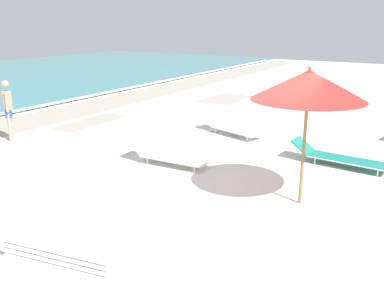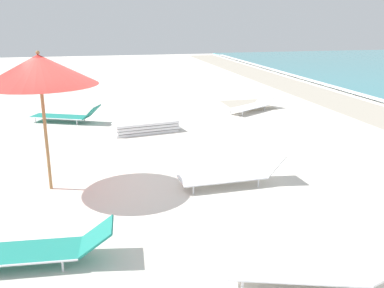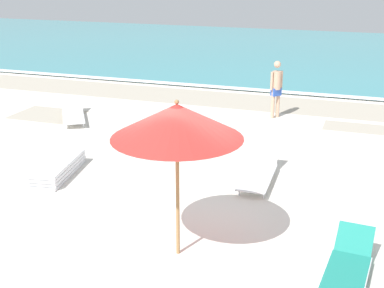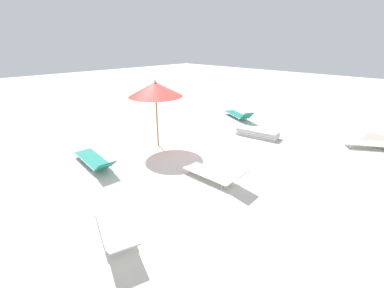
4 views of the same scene
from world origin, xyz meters
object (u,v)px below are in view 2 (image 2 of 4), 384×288
at_px(sun_lounger_under_umbrella, 66,116).
at_px(sun_lounger_mid_beach_solo, 252,105).
at_px(beach_umbrella, 39,70).
at_px(sun_lounger_near_water_left, 315,268).
at_px(sun_lounger_mid_beach_pair_a, 233,174).
at_px(lounger_stack, 146,127).
at_px(sun_lounger_near_water_right, 26,250).

bearing_deg(sun_lounger_under_umbrella, sun_lounger_mid_beach_solo, 116.94).
relative_size(beach_umbrella, sun_lounger_near_water_left, 1.17).
relative_size(sun_lounger_mid_beach_solo, sun_lounger_mid_beach_pair_a, 1.00).
bearing_deg(sun_lounger_near_water_left, sun_lounger_mid_beach_pair_a, -162.81).
bearing_deg(sun_lounger_mid_beach_solo, beach_umbrella, -80.36).
bearing_deg(sun_lounger_under_umbrella, beach_umbrella, 24.28).
distance_m(beach_umbrella, lounger_stack, 4.90).
relative_size(sun_lounger_near_water_left, sun_lounger_mid_beach_pair_a, 1.07).
relative_size(sun_lounger_under_umbrella, sun_lounger_mid_beach_pair_a, 1.07).
xyz_separation_m(lounger_stack, sun_lounger_under_umbrella, (-1.80, -2.27, 0.05)).
height_order(sun_lounger_under_umbrella, sun_lounger_near_water_right, sun_lounger_under_umbrella).
relative_size(lounger_stack, sun_lounger_mid_beach_pair_a, 0.94).
distance_m(beach_umbrella, sun_lounger_mid_beach_pair_a, 4.09).
xyz_separation_m(sun_lounger_near_water_left, sun_lounger_mid_beach_solo, (-9.74, 2.90, 0.00)).
bearing_deg(sun_lounger_mid_beach_solo, lounger_stack, -95.94).
bearing_deg(sun_lounger_mid_beach_solo, sun_lounger_mid_beach_pair_a, -56.84).
bearing_deg(sun_lounger_near_water_left, sun_lounger_under_umbrella, -142.27).
relative_size(beach_umbrella, sun_lounger_mid_beach_pair_a, 1.25).
distance_m(lounger_stack, sun_lounger_mid_beach_pair_a, 4.51).
height_order(sun_lounger_near_water_left, sun_lounger_mid_beach_pair_a, sun_lounger_mid_beach_pair_a).
height_order(beach_umbrella, sun_lounger_under_umbrella, beach_umbrella).
distance_m(sun_lounger_mid_beach_solo, sun_lounger_mid_beach_pair_a, 7.00).
relative_size(sun_lounger_near_water_right, sun_lounger_mid_beach_pair_a, 1.13).
xyz_separation_m(sun_lounger_near_water_right, sun_lounger_mid_beach_pair_a, (-2.08, 3.59, 0.01)).
bearing_deg(sun_lounger_near_water_left, sun_lounger_near_water_right, -91.63).
distance_m(beach_umbrella, sun_lounger_mid_beach_solo, 8.83).
height_order(lounger_stack, sun_lounger_near_water_left, sun_lounger_near_water_left).
bearing_deg(sun_lounger_mid_beach_pair_a, beach_umbrella, -101.97).
height_order(beach_umbrella, sun_lounger_mid_beach_solo, beach_umbrella).
xyz_separation_m(lounger_stack, sun_lounger_near_water_left, (7.71, 1.11, 0.04)).
xyz_separation_m(beach_umbrella, sun_lounger_mid_beach_pair_a, (0.59, 3.49, -2.05)).
height_order(lounger_stack, sun_lounger_mid_beach_solo, sun_lounger_mid_beach_solo).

